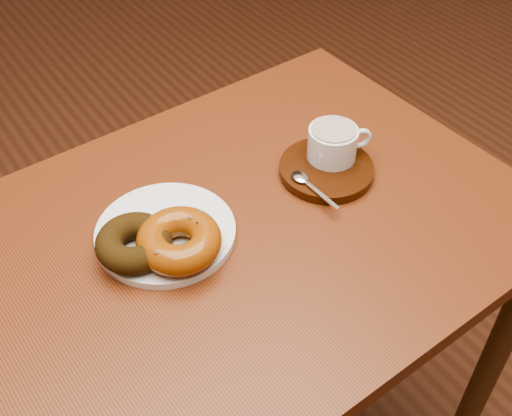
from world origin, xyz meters
TOP-DOWN VIEW (x-y plane):
  - ground at (0.00, 0.00)m, footprint 6.00×6.00m
  - cafe_table at (-0.11, -0.32)m, footprint 0.90×0.69m
  - donut_plate at (-0.23, -0.28)m, footprint 0.26×0.26m
  - donut_cinnamon at (-0.29, -0.29)m, footprint 0.12×0.12m
  - donut_caramel at (-0.23, -0.33)m, footprint 0.14×0.14m
  - saucer at (0.06, -0.30)m, footprint 0.19×0.19m
  - coffee_cup at (0.09, -0.29)m, footprint 0.11×0.08m
  - teaspoon at (0.01, -0.31)m, footprint 0.02×0.11m

SIDE VIEW (x-z plane):
  - ground at x=0.00m, z-range 0.00..0.00m
  - cafe_table at x=-0.11m, z-range 0.28..1.11m
  - donut_plate at x=-0.23m, z-range 0.83..0.84m
  - saucer at x=0.06m, z-range 0.83..0.84m
  - teaspoon at x=0.01m, z-range 0.84..0.85m
  - donut_cinnamon at x=-0.29m, z-range 0.84..0.88m
  - donut_caramel at x=-0.23m, z-range 0.84..0.88m
  - coffee_cup at x=0.09m, z-range 0.84..0.90m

